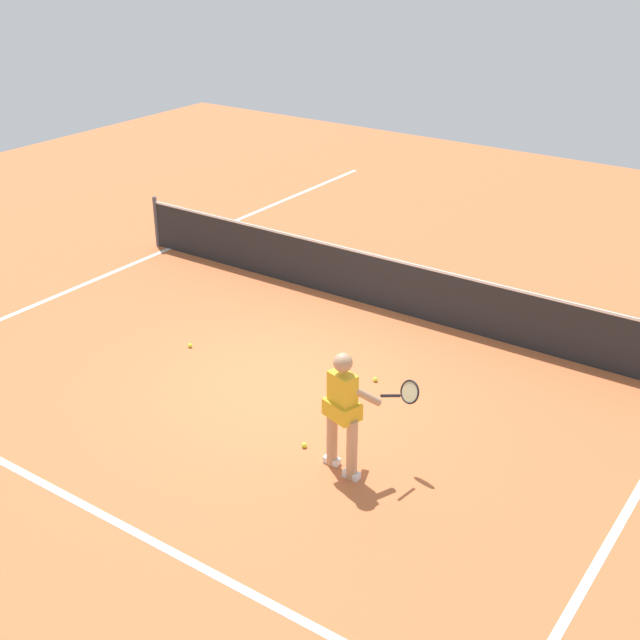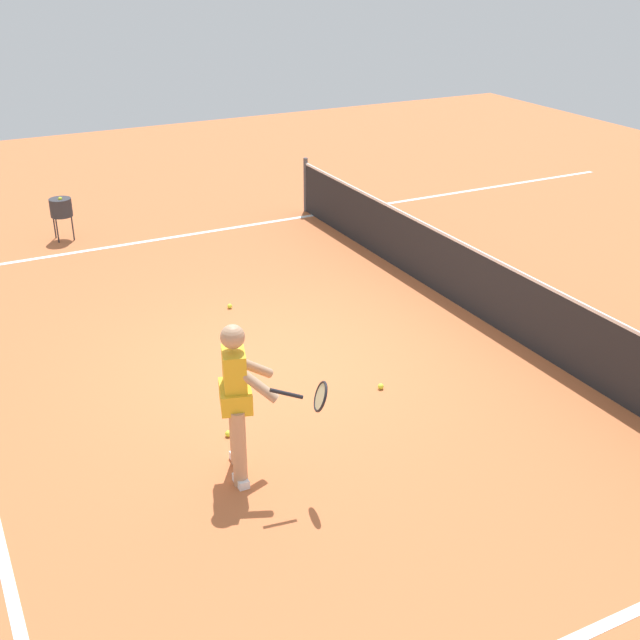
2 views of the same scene
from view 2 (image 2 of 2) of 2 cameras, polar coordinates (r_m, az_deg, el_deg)
name	(u,v)px [view 2 (image 2 of 2)]	position (r m, az deg, el deg)	size (l,w,h in m)	color
ground_plane	(279,361)	(9.80, -2.88, -2.89)	(27.59, 27.59, 0.00)	#C66638
sideline_left_marking	(159,239)	(14.03, -11.15, 5.54)	(0.10, 19.22, 0.01)	white
court_net	(478,283)	(10.97, 10.96, 2.52)	(10.41, 0.08, 0.99)	#4C4C51
tennis_player	(239,396)	(7.44, -5.68, -5.27)	(0.96, 0.88, 1.55)	tan
tennis_ball_near	(381,386)	(9.21, 4.25, -4.64)	(0.07, 0.07, 0.07)	#D1E533
tennis_ball_mid	(228,434)	(8.42, -6.41, -7.88)	(0.07, 0.07, 0.07)	#D1E533
tennis_ball_far	(230,306)	(11.22, -6.31, 0.97)	(0.07, 0.07, 0.07)	#D1E533
ball_hopper	(61,208)	(14.28, -17.61, 7.47)	(0.36, 0.36, 0.74)	#333338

